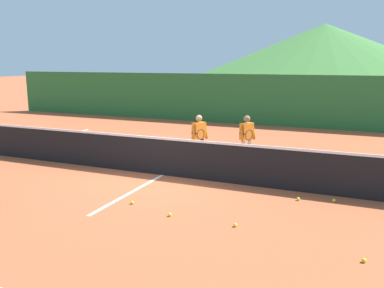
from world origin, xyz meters
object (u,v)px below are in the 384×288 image
at_px(student_0, 199,134).
at_px(tennis_ball_7, 235,225).
at_px(student_1, 247,135).
at_px(tennis_ball_1, 170,215).
at_px(tennis_ball_3, 298,199).
at_px(tennis_ball_0, 132,202).
at_px(tennis_ball_6, 334,200).
at_px(tennis_ball_5, 364,260).
at_px(tennis_net, 162,156).

height_order(student_0, tennis_ball_7, student_0).
bearing_deg(student_1, tennis_ball_1, -92.29).
height_order(tennis_ball_1, tennis_ball_3, same).
relative_size(tennis_ball_3, tennis_ball_7, 1.00).
height_order(tennis_ball_0, tennis_ball_6, same).
bearing_deg(tennis_ball_5, tennis_ball_3, 118.82).
height_order(student_0, tennis_ball_5, student_0).
xyz_separation_m(tennis_ball_0, tennis_ball_6, (3.73, 1.74, 0.00)).
bearing_deg(tennis_ball_1, tennis_net, 120.02).
bearing_deg(student_0, tennis_ball_0, -88.64).
height_order(student_1, tennis_ball_6, student_1).
height_order(student_0, tennis_ball_3, student_0).
bearing_deg(tennis_ball_3, tennis_ball_0, -153.14).
bearing_deg(tennis_ball_5, tennis_ball_1, 171.75).
distance_m(student_1, tennis_ball_0, 4.46).
height_order(student_0, student_1, student_0).
height_order(tennis_net, tennis_ball_7, tennis_net).
distance_m(tennis_net, tennis_ball_3, 3.54).
distance_m(student_0, student_1, 1.34).
xyz_separation_m(tennis_net, tennis_ball_7, (2.67, -2.42, -0.47)).
bearing_deg(student_1, student_0, -160.32).
xyz_separation_m(tennis_ball_6, tennis_ball_7, (-1.48, -2.02, 0.00)).
distance_m(student_1, tennis_ball_6, 3.66).
height_order(tennis_ball_1, tennis_ball_7, same).
height_order(tennis_ball_1, tennis_ball_6, same).
distance_m(tennis_ball_1, tennis_ball_5, 3.37).
relative_size(tennis_net, tennis_ball_1, 174.17).
distance_m(tennis_ball_3, tennis_ball_7, 1.99).
relative_size(tennis_ball_0, tennis_ball_5, 1.00).
xyz_separation_m(student_0, tennis_ball_5, (4.41, -4.56, -0.78)).
relative_size(student_0, tennis_ball_6, 19.89).
xyz_separation_m(student_0, tennis_ball_3, (3.13, -2.24, -0.78)).
xyz_separation_m(tennis_ball_3, tennis_ball_7, (-0.79, -1.82, 0.00)).
bearing_deg(student_0, tennis_ball_3, -35.53).
distance_m(student_1, tennis_ball_5, 5.97).
relative_size(tennis_ball_1, tennis_ball_7, 1.00).
bearing_deg(tennis_ball_0, tennis_ball_6, 24.97).
height_order(tennis_ball_0, tennis_ball_1, same).
bearing_deg(tennis_ball_3, tennis_ball_1, -138.20).
bearing_deg(tennis_ball_1, tennis_ball_5, -8.25).
height_order(student_1, tennis_ball_7, student_1).
xyz_separation_m(student_1, tennis_ball_6, (2.56, -2.49, -0.78)).
relative_size(tennis_ball_1, tennis_ball_5, 1.00).
xyz_separation_m(tennis_net, tennis_ball_5, (4.74, -2.91, -0.47)).
height_order(tennis_ball_6, tennis_ball_7, same).
height_order(tennis_net, tennis_ball_1, tennis_net).
height_order(tennis_ball_0, tennis_ball_7, same).
bearing_deg(tennis_ball_6, student_0, 151.85).
bearing_deg(tennis_ball_3, tennis_ball_5, -61.18).
xyz_separation_m(student_1, tennis_ball_5, (3.15, -5.01, -0.78)).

